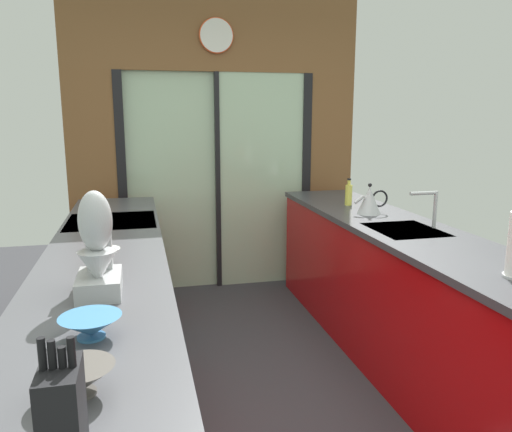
{
  "coord_description": "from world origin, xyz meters",
  "views": [
    {
      "loc": [
        -0.72,
        -2.19,
        1.63
      ],
      "look_at": [
        0.01,
        0.88,
        0.98
      ],
      "focal_mm": 35.01,
      "sensor_mm": 36.0,
      "label": 1
    }
  ],
  "objects_px": {
    "soap_bottle_far": "(349,194)",
    "oven_range": "(116,286)",
    "mixing_bowl_mid": "(91,326)",
    "stand_mixer": "(98,255)",
    "mixing_bowl_near": "(79,379)",
    "mixing_bowl_far": "(105,257)",
    "knife_block": "(62,416)",
    "kettle": "(370,200)"
  },
  "relations": [
    {
      "from": "oven_range",
      "to": "stand_mixer",
      "type": "bearing_deg",
      "value": -89.27
    },
    {
      "from": "soap_bottle_far",
      "to": "mixing_bowl_far",
      "type": "bearing_deg",
      "value": -145.05
    },
    {
      "from": "mixing_bowl_mid",
      "to": "knife_block",
      "type": "bearing_deg",
      "value": -90.0
    },
    {
      "from": "mixing_bowl_near",
      "to": "knife_block",
      "type": "height_order",
      "value": "knife_block"
    },
    {
      "from": "soap_bottle_far",
      "to": "oven_range",
      "type": "bearing_deg",
      "value": -174.45
    },
    {
      "from": "kettle",
      "to": "mixing_bowl_mid",
      "type": "bearing_deg",
      "value": -136.79
    },
    {
      "from": "mixing_bowl_near",
      "to": "knife_block",
      "type": "xyz_separation_m",
      "value": [
        -0.0,
        -0.27,
        0.07
      ]
    },
    {
      "from": "mixing_bowl_far",
      "to": "oven_range",
      "type": "bearing_deg",
      "value": 90.99
    },
    {
      "from": "mixing_bowl_near",
      "to": "mixing_bowl_far",
      "type": "height_order",
      "value": "mixing_bowl_far"
    },
    {
      "from": "mixing_bowl_mid",
      "to": "soap_bottle_far",
      "type": "relative_size",
      "value": 0.94
    },
    {
      "from": "knife_block",
      "to": "stand_mixer",
      "type": "distance_m",
      "value": 1.03
    },
    {
      "from": "mixing_bowl_far",
      "to": "soap_bottle_far",
      "type": "xyz_separation_m",
      "value": [
        1.78,
        1.24,
        0.04
      ]
    },
    {
      "from": "mixing_bowl_near",
      "to": "kettle",
      "type": "bearing_deg",
      "value": 48.5
    },
    {
      "from": "mixing_bowl_mid",
      "to": "stand_mixer",
      "type": "relative_size",
      "value": 0.47
    },
    {
      "from": "oven_range",
      "to": "mixing_bowl_mid",
      "type": "bearing_deg",
      "value": -89.43
    },
    {
      "from": "mixing_bowl_near",
      "to": "mixing_bowl_mid",
      "type": "distance_m",
      "value": 0.34
    },
    {
      "from": "kettle",
      "to": "mixing_bowl_near",
      "type": "bearing_deg",
      "value": -131.5
    },
    {
      "from": "mixing_bowl_mid",
      "to": "mixing_bowl_far",
      "type": "distance_m",
      "value": 0.79
    },
    {
      "from": "mixing_bowl_mid",
      "to": "mixing_bowl_far",
      "type": "bearing_deg",
      "value": 90.0
    },
    {
      "from": "oven_range",
      "to": "mixing_bowl_near",
      "type": "bearing_deg",
      "value": -89.52
    },
    {
      "from": "stand_mixer",
      "to": "kettle",
      "type": "relative_size",
      "value": 1.61
    },
    {
      "from": "mixing_bowl_near",
      "to": "soap_bottle_far",
      "type": "distance_m",
      "value": 2.97
    },
    {
      "from": "kettle",
      "to": "stand_mixer",
      "type": "bearing_deg",
      "value": -144.81
    },
    {
      "from": "stand_mixer",
      "to": "soap_bottle_far",
      "type": "relative_size",
      "value": 1.98
    },
    {
      "from": "oven_range",
      "to": "mixing_bowl_far",
      "type": "distance_m",
      "value": 1.18
    },
    {
      "from": "mixing_bowl_far",
      "to": "knife_block",
      "type": "distance_m",
      "value": 1.41
    },
    {
      "from": "soap_bottle_far",
      "to": "mixing_bowl_near",
      "type": "bearing_deg",
      "value": -126.81
    },
    {
      "from": "knife_block",
      "to": "soap_bottle_far",
      "type": "height_order",
      "value": "knife_block"
    },
    {
      "from": "knife_block",
      "to": "oven_range",
      "type": "bearing_deg",
      "value": 90.43
    },
    {
      "from": "oven_range",
      "to": "knife_block",
      "type": "height_order",
      "value": "knife_block"
    },
    {
      "from": "oven_range",
      "to": "stand_mixer",
      "type": "height_order",
      "value": "stand_mixer"
    },
    {
      "from": "stand_mixer",
      "to": "mixing_bowl_mid",
      "type": "bearing_deg",
      "value": -90.0
    },
    {
      "from": "mixing_bowl_mid",
      "to": "knife_block",
      "type": "relative_size",
      "value": 0.7
    },
    {
      "from": "knife_block",
      "to": "kettle",
      "type": "xyz_separation_m",
      "value": [
        1.78,
        2.29,
        -0.01
      ]
    },
    {
      "from": "mixing_bowl_mid",
      "to": "stand_mixer",
      "type": "distance_m",
      "value": 0.43
    },
    {
      "from": "stand_mixer",
      "to": "kettle",
      "type": "bearing_deg",
      "value": 35.19
    },
    {
      "from": "mixing_bowl_mid",
      "to": "mixing_bowl_far",
      "type": "relative_size",
      "value": 1.38
    },
    {
      "from": "oven_range",
      "to": "kettle",
      "type": "xyz_separation_m",
      "value": [
        1.8,
        -0.19,
        0.56
      ]
    },
    {
      "from": "oven_range",
      "to": "kettle",
      "type": "bearing_deg",
      "value": -5.99
    },
    {
      "from": "mixing_bowl_far",
      "to": "soap_bottle_far",
      "type": "bearing_deg",
      "value": 34.95
    },
    {
      "from": "mixing_bowl_near",
      "to": "soap_bottle_far",
      "type": "relative_size",
      "value": 0.87
    },
    {
      "from": "oven_range",
      "to": "stand_mixer",
      "type": "distance_m",
      "value": 1.58
    }
  ]
}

